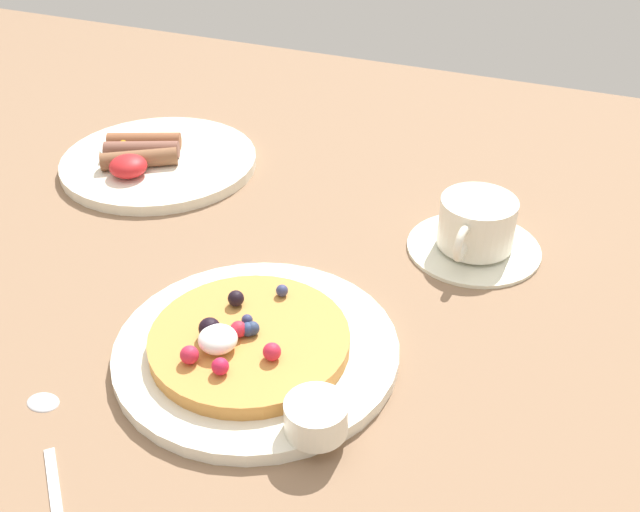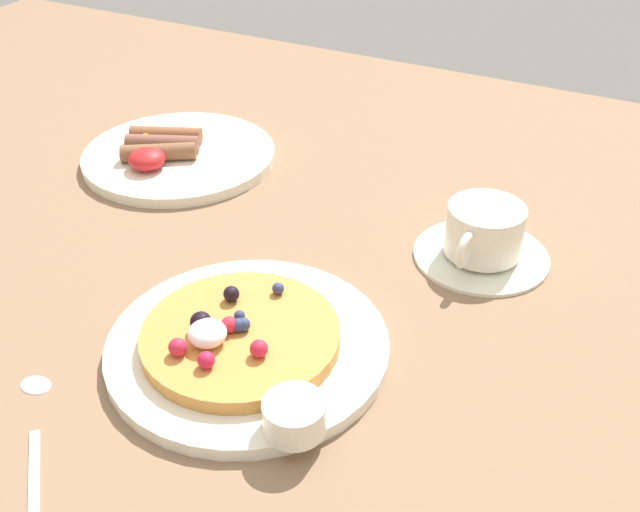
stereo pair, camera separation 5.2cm
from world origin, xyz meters
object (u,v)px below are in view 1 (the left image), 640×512
coffee_saucer (474,247)px  coffee_cup (477,222)px  pancake_plate (257,350)px  syrup_ramekin (316,416)px  breakfast_plate (159,162)px  teaspoon (48,439)px

coffee_saucer → coffee_cup: (-0.01, -0.15, 3.16)cm
coffee_saucer → coffee_cup: coffee_cup is taller
pancake_plate → syrup_ramekin: bearing=-39.6°
coffee_saucer → breakfast_plate: bearing=174.9°
breakfast_plate → teaspoon: 46.07cm
breakfast_plate → coffee_saucer: size_ratio=1.74×
coffee_saucer → coffee_cup: bearing=-95.3°
syrup_ramekin → coffee_cup: bearing=80.1°
coffee_saucer → syrup_ramekin: bearing=-99.9°
pancake_plate → coffee_cup: bearing=59.4°
coffee_saucer → teaspoon: bearing=-122.4°
syrup_ramekin → coffee_saucer: 31.76cm
syrup_ramekin → coffee_cup: (5.42, 31.06, 0.90)cm
breakfast_plate → syrup_ramekin: bearing=-44.0°
teaspoon → breakfast_plate: bearing=111.2°
breakfast_plate → coffee_saucer: bearing=-5.1°
breakfast_plate → pancake_plate: bearing=-45.3°
coffee_saucer → teaspoon: coffee_saucer is taller
pancake_plate → syrup_ramekin: 11.48cm
pancake_plate → breakfast_plate: bearing=134.7°
coffee_saucer → pancake_plate: bearing=-120.5°
breakfast_plate → teaspoon: (16.68, -42.94, -0.43)cm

